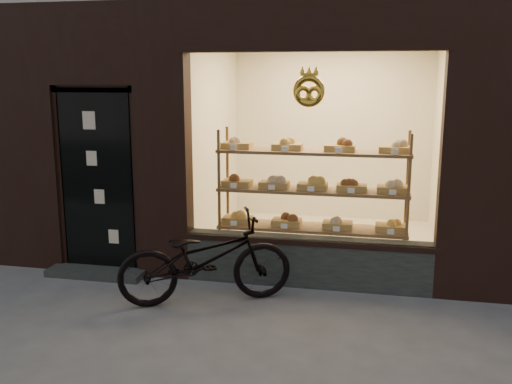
# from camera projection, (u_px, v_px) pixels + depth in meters

# --- Properties ---
(ground) EXTENTS (90.00, 90.00, 0.00)m
(ground) POSITION_uv_depth(u_px,v_px,m) (216.00, 377.00, 4.46)
(ground) COLOR #4B4C4E
(display_shelf) EXTENTS (2.20, 0.45, 1.70)m
(display_shelf) POSITION_uv_depth(u_px,v_px,m) (312.00, 201.00, 6.64)
(display_shelf) COLOR brown
(display_shelf) RESTS_ON ground
(bicycle) EXTENTS (1.88, 1.29, 0.94)m
(bicycle) POSITION_uv_depth(u_px,v_px,m) (205.00, 259.00, 5.84)
(bicycle) COLOR black
(bicycle) RESTS_ON ground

